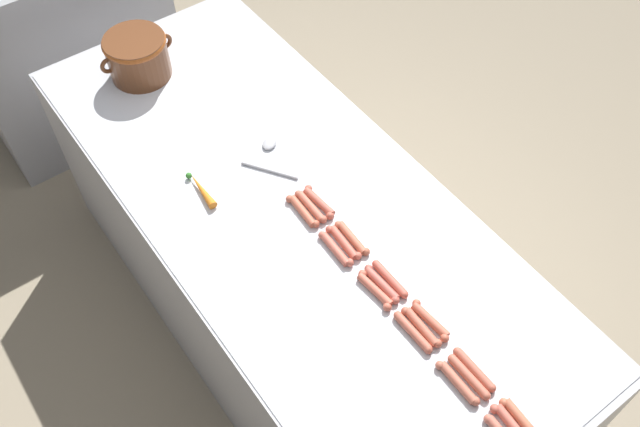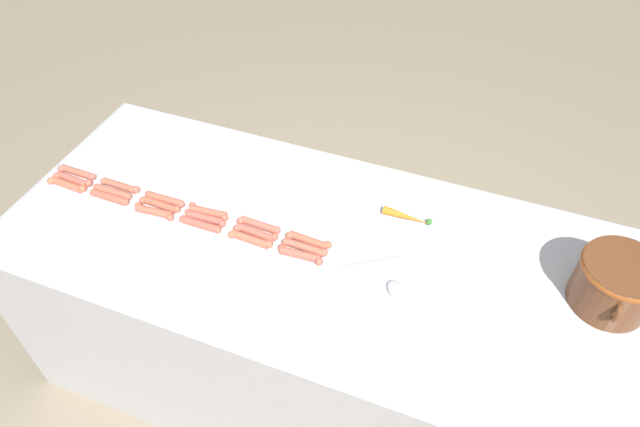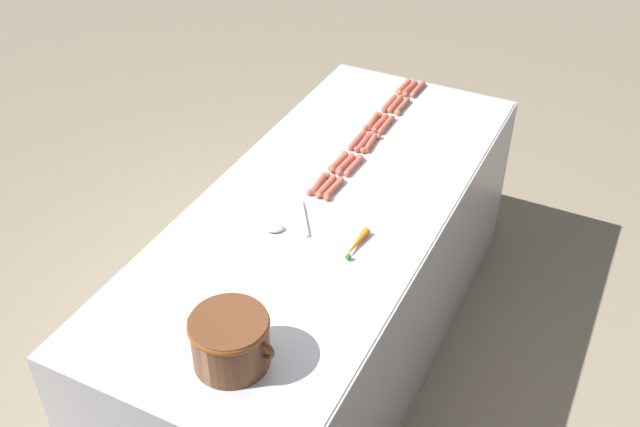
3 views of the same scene
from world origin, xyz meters
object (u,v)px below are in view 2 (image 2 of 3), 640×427
object	(u,v)px
hot_dog_15	(200,224)
bean_pot	(617,281)
hot_dog_17	(300,255)
hot_dog_11	(305,247)
hot_dog_16	(250,239)
hot_dog_6	(73,179)
serving_spoon	(386,280)
hot_dog_9	(205,218)
hot_dog_5	(308,240)
hot_dog_12	(67,185)
hot_dog_0	(77,173)
hot_dog_13	(109,197)
hot_dog_8	(160,205)
carrot	(407,217)
hot_dog_1	(120,186)
hot_dog_2	(165,199)
hot_dog_4	(258,226)
hot_dog_3	(208,212)
hot_dog_7	(112,192)
hot_dog_14	(154,212)
hot_dog_10	(255,233)

from	to	relation	value
hot_dog_15	bean_pot	size ratio (longest dim) A/B	0.54
hot_dog_17	hot_dog_11	bearing A→B (deg)	178.24
hot_dog_16	hot_dog_6	bearing A→B (deg)	-92.37
hot_dog_11	serving_spoon	size ratio (longest dim) A/B	0.69
hot_dog_15	bean_pot	distance (m)	1.37
hot_dog_9	hot_dog_15	world-z (taller)	same
hot_dog_5	hot_dog_12	xyz separation A→B (m)	(0.07, -0.97, 0.00)
hot_dog_0	hot_dog_13	xyz separation A→B (m)	(0.07, 0.20, 0.00)
hot_dog_8	carrot	xyz separation A→B (m)	(-0.27, 0.87, 0.00)
hot_dog_13	hot_dog_16	xyz separation A→B (m)	(0.00, 0.58, 0.00)
hot_dog_1	hot_dog_16	world-z (taller)	same
hot_dog_2	hot_dog_4	xyz separation A→B (m)	(-0.00, 0.38, 0.00)
hot_dog_3	hot_dog_0	bearing A→B (deg)	-90.38
hot_dog_9	hot_dog_12	distance (m)	0.58
hot_dog_3	hot_dog_16	distance (m)	0.21
hot_dog_9	hot_dog_8	bearing A→B (deg)	-90.00
hot_dog_16	hot_dog_15	bearing A→B (deg)	-90.06
hot_dog_5	hot_dog_7	bearing A→B (deg)	-87.21
hot_dog_9	hot_dog_14	xyz separation A→B (m)	(0.04, -0.19, 0.00)
hot_dog_12	hot_dog_1	bearing A→B (deg)	109.44
hot_dog_6	serving_spoon	distance (m)	1.26
hot_dog_5	hot_dog_13	distance (m)	0.78
hot_dog_2	hot_dog_3	bearing A→B (deg)	89.78
hot_dog_3	hot_dog_12	distance (m)	0.58
hot_dog_3	hot_dog_11	bearing A→B (deg)	85.38
hot_dog_3	carrot	xyz separation A→B (m)	(-0.23, 0.68, 0.00)
hot_dog_4	hot_dog_17	distance (m)	0.20
hot_dog_6	hot_dog_17	xyz separation A→B (m)	(0.03, 0.96, 0.00)
hot_dog_17	serving_spoon	bearing A→B (deg)	91.22
hot_dog_6	hot_dog_10	xyz separation A→B (m)	(-0.00, 0.78, 0.00)
hot_dog_9	bean_pot	xyz separation A→B (m)	(-0.15, 1.36, 0.09)
hot_dog_1	hot_dog_17	xyz separation A→B (m)	(0.07, 0.77, 0.00)
hot_dog_12	carrot	xyz separation A→B (m)	(-0.30, 1.26, 0.00)
hot_dog_14	hot_dog_1	bearing A→B (deg)	-109.91
hot_dog_3	hot_dog_16	world-z (taller)	same
hot_dog_11	carrot	bearing A→B (deg)	132.41
serving_spoon	hot_dog_7	bearing A→B (deg)	-91.33
hot_dog_2	hot_dog_5	size ratio (longest dim) A/B	1.00
hot_dog_12	hot_dog_15	distance (m)	0.58
hot_dog_7	hot_dog_13	size ratio (longest dim) A/B	1.00
hot_dog_5	hot_dog_11	size ratio (longest dim) A/B	1.00
hot_dog_5	hot_dog_13	bearing A→B (deg)	-85.04
hot_dog_3	hot_dog_15	bearing A→B (deg)	3.02
bean_pot	carrot	size ratio (longest dim) A/B	1.72
hot_dog_13	hot_dog_17	bearing A→B (deg)	89.81
hot_dog_4	hot_dog_17	world-z (taller)	same
hot_dog_4	hot_dog_17	bearing A→B (deg)	69.51
hot_dog_1	hot_dog_13	size ratio (longest dim) A/B	1.00
hot_dog_2	hot_dog_17	xyz separation A→B (m)	(0.07, 0.57, 0.00)
hot_dog_1	hot_dog_17	distance (m)	0.78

